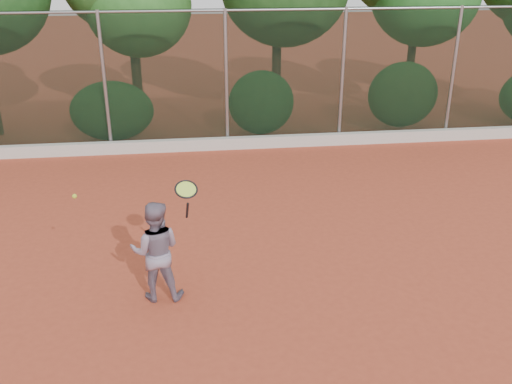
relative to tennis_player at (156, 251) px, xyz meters
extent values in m
plane|color=#A84027|center=(1.58, -0.11, -0.78)|extent=(80.00, 80.00, 0.00)
cube|color=beige|center=(1.58, 6.71, -0.63)|extent=(24.00, 0.20, 0.30)
imported|color=gray|center=(0.00, 0.00, 0.00)|extent=(0.80, 0.64, 1.55)
cube|color=black|center=(1.58, 6.89, 0.97)|extent=(24.00, 0.01, 3.50)
cylinder|color=gray|center=(1.58, 6.89, 2.67)|extent=(24.00, 0.06, 0.06)
cylinder|color=gray|center=(-1.42, 6.89, 0.97)|extent=(0.09, 0.09, 3.50)
cylinder|color=gray|center=(1.58, 6.89, 0.97)|extent=(0.09, 0.09, 3.50)
cylinder|color=gray|center=(4.58, 6.89, 0.97)|extent=(0.09, 0.09, 3.50)
cylinder|color=gray|center=(7.58, 6.89, 0.97)|extent=(0.09, 0.09, 3.50)
cylinder|color=#402D18|center=(-0.82, 9.19, 0.42)|extent=(0.28, 0.28, 2.40)
ellipsoid|color=#286121|center=(-0.62, 9.09, 2.62)|extent=(2.90, 2.40, 2.80)
cylinder|color=#422719|center=(3.18, 8.89, 0.72)|extent=(0.26, 0.26, 3.00)
cylinder|color=#3E2717|center=(7.28, 9.09, 0.57)|extent=(0.24, 0.24, 2.70)
ellipsoid|color=#2F6827|center=(-1.42, 7.69, 0.07)|extent=(2.20, 1.16, 1.60)
ellipsoid|color=#2D6827|center=(2.58, 7.69, 0.17)|extent=(1.80, 1.04, 1.76)
ellipsoid|color=#346827|center=(6.58, 7.69, 0.27)|extent=(2.00, 1.10, 1.84)
cylinder|color=black|center=(0.49, -0.04, 0.64)|extent=(0.07, 0.20, 0.31)
torus|color=black|center=(0.49, -0.10, 0.99)|extent=(0.37, 0.34, 0.18)
cylinder|color=#C7E744|center=(0.49, -0.10, 0.99)|extent=(0.31, 0.28, 0.14)
sphere|color=#B6CA2E|center=(-0.93, -0.50, 1.14)|extent=(0.06, 0.06, 0.06)
camera|label=1|loc=(0.54, -7.40, 4.06)|focal=40.00mm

